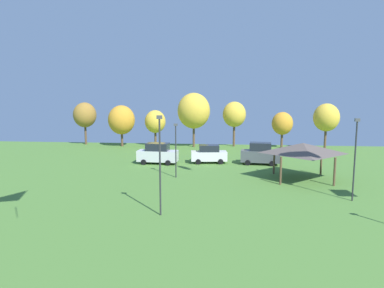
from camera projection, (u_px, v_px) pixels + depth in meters
The scene contains 14 objects.
parked_car_leftmost at pixel (158, 154), 41.12m from camera, with size 4.89×2.25×2.51m.
parked_car_second_from_left at pixel (209, 154), 41.58m from camera, with size 4.50×2.37×2.22m.
parked_car_third_from_left at pixel (260, 154), 40.66m from camera, with size 4.67×2.29×2.63m.
park_pavilion at pixel (303, 148), 32.96m from camera, with size 6.16×5.74×3.60m.
light_post_0 at pixel (176, 147), 33.82m from camera, with size 0.36×0.20×5.40m.
light_post_2 at pixel (355, 155), 26.02m from camera, with size 0.36×0.20×6.39m.
light_post_3 at pixel (160, 160), 22.77m from camera, with size 0.36×0.20×6.79m.
treeline_tree_0 at pixel (85, 115), 57.53m from camera, with size 3.81×3.81×7.10m.
treeline_tree_1 at pixel (122, 120), 55.40m from camera, with size 4.29×4.29×6.67m.
treeline_tree_2 at pixel (155, 122), 56.38m from camera, with size 3.41×3.41×5.85m.
treeline_tree_3 at pixel (194, 111), 54.56m from camera, with size 5.18×5.18×8.66m.
treeline_tree_4 at pixel (234, 115), 55.21m from camera, with size 3.73×3.73×7.26m.
treeline_tree_5 at pixel (282, 124), 53.86m from camera, with size 3.27×3.27×5.67m.
treeline_tree_6 at pixel (326, 118), 52.20m from camera, with size 3.88×3.88×7.03m.
Camera 1 is at (1.71, 2.02, 7.96)m, focal length 32.00 mm.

